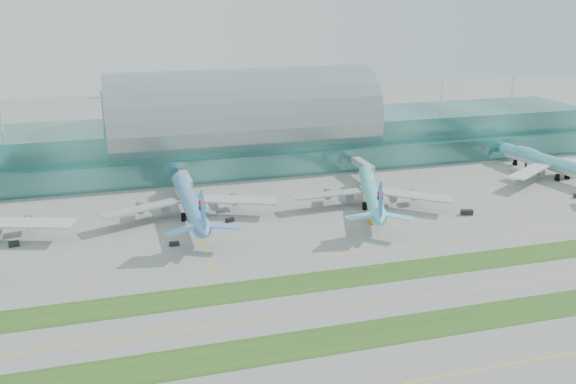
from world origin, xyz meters
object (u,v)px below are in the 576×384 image
object	(u,v)px
airliner_c	(371,191)
airliner_d	(556,163)
terminal	(243,133)
airliner_b	(189,200)

from	to	relation	value
airliner_c	airliner_d	xyz separation A→B (m)	(89.92, 13.09, 0.48)
terminal	airliner_b	size ratio (longest dim) A/B	4.83
airliner_b	airliner_c	distance (m)	66.22
airliner_b	airliner_c	bearing A→B (deg)	-6.51
terminal	airliner_b	distance (m)	72.88
airliner_b	airliner_d	bearing A→B (deg)	2.04
airliner_b	airliner_c	xyz separation A→B (m)	(65.79, -7.48, -0.29)
airliner_b	airliner_d	xyz separation A→B (m)	(155.71, 5.61, 0.19)
terminal	airliner_c	bearing A→B (deg)	-65.64
airliner_d	airliner_c	bearing A→B (deg)	178.21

